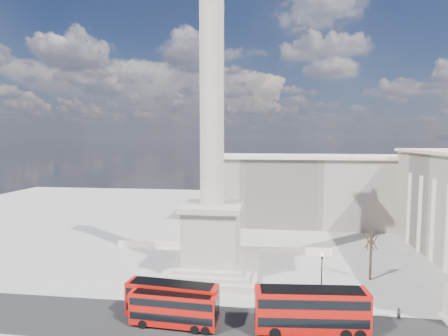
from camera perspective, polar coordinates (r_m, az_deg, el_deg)
ground at (r=51.71m, az=-2.84°, el=-18.76°), size 180.00×180.00×0.00m
asphalt_road at (r=42.22m, az=1.90°, el=-24.52°), size 120.00×9.00×0.01m
nelsons_column at (r=52.88m, az=-1.96°, el=-3.62°), size 14.00×14.00×49.85m
balustrade_wall at (r=66.33m, az=-0.37°, el=-12.84°), size 40.00×0.60×1.10m
building_northeast at (r=88.29m, az=14.75°, el=-3.37°), size 51.00×17.00×16.60m
red_bus_a at (r=41.71m, az=-8.16°, el=-21.77°), size 9.77×2.81×3.92m
red_bus_b at (r=43.03m, az=-8.39°, el=-20.59°), size 10.80×3.48×4.30m
red_bus_c at (r=41.08m, az=14.14°, el=-21.56°), size 12.07×3.68×4.82m
victorian_lamp at (r=49.03m, az=15.67°, el=-15.92°), size 0.51×0.51×5.89m
bare_tree_mid at (r=56.10m, az=22.91°, el=-10.73°), size 2.01×2.01×7.62m
pedestrian_walking at (r=47.29m, az=26.65°, el=-20.61°), size 0.65×0.52×1.55m
pedestrian_crossing at (r=45.27m, az=5.73°, el=-21.08°), size 0.78×1.17×1.85m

